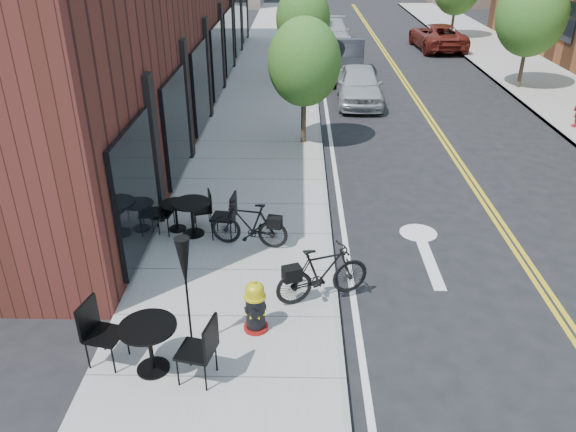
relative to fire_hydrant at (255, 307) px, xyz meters
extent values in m
plane|color=black|center=(1.46, 0.34, -0.58)|extent=(120.00, 120.00, 0.00)
cube|color=#9E9B93|center=(-0.54, 10.34, -0.52)|extent=(4.00, 70.00, 0.12)
cube|color=#471E17|center=(-5.04, 14.34, 2.92)|extent=(5.00, 28.00, 7.00)
cylinder|color=#382B1E|center=(0.86, 9.34, 0.35)|extent=(0.16, 0.16, 1.61)
ellipsoid|color=#32571B|center=(0.86, 9.34, 2.03)|extent=(2.20, 2.20, 2.64)
cylinder|color=#382B1E|center=(0.86, 17.34, 0.38)|extent=(0.16, 0.16, 1.68)
ellipsoid|color=#32571B|center=(0.86, 17.34, 2.14)|extent=(2.30, 2.30, 2.76)
cylinder|color=#382B1E|center=(0.86, 25.34, 0.33)|extent=(0.16, 0.16, 1.57)
ellipsoid|color=#32571B|center=(0.86, 25.34, 1.96)|extent=(2.10, 2.10, 2.52)
cylinder|color=#382B1E|center=(0.86, 33.34, 0.40)|extent=(0.16, 0.16, 1.71)
cylinder|color=#382B1E|center=(10.06, 16.34, 0.45)|extent=(0.16, 0.16, 1.82)
ellipsoid|color=#32571B|center=(10.06, 16.34, 2.48)|extent=(2.80, 2.80, 3.36)
cylinder|color=#382B1E|center=(10.06, 28.34, 0.45)|extent=(0.16, 0.16, 1.82)
cylinder|color=maroon|center=(0.00, 0.00, -0.42)|extent=(0.55, 0.55, 0.06)
cylinder|color=black|center=(0.00, 0.00, -0.11)|extent=(0.43, 0.43, 0.63)
cylinder|color=gold|center=(0.00, 0.00, 0.21)|extent=(0.48, 0.48, 0.04)
cylinder|color=gold|center=(0.00, 0.00, 0.30)|extent=(0.41, 0.41, 0.15)
ellipsoid|color=gold|center=(0.00, 0.00, 0.38)|extent=(0.40, 0.40, 0.18)
cylinder|color=gold|center=(0.00, 0.00, 0.47)|extent=(0.07, 0.07, 0.06)
imported|color=black|center=(-0.33, 2.80, 0.05)|extent=(1.74, 0.78, 1.01)
imported|color=black|center=(1.16, 0.91, 0.08)|extent=(1.86, 1.12, 1.08)
cylinder|color=black|center=(-1.52, -1.01, -0.44)|extent=(0.61, 0.61, 0.03)
cylinder|color=black|center=(-1.52, -1.01, -0.04)|extent=(0.08, 0.08, 0.80)
cylinder|color=black|center=(-1.52, -1.01, 0.37)|extent=(1.05, 1.05, 0.03)
cylinder|color=black|center=(-2.02, 3.49, -0.44)|extent=(0.48, 0.48, 0.03)
cylinder|color=black|center=(-2.02, 3.49, -0.14)|extent=(0.07, 0.07, 0.62)
cylinder|color=black|center=(-2.02, 3.49, 0.18)|extent=(0.84, 0.84, 0.03)
cylinder|color=black|center=(-1.62, 3.27, -0.44)|extent=(0.53, 0.53, 0.03)
cylinder|color=black|center=(-1.62, 3.27, -0.07)|extent=(0.07, 0.07, 0.76)
cylinder|color=black|center=(-1.62, 3.27, 0.32)|extent=(0.92, 0.92, 0.03)
cylinder|color=black|center=(-1.01, -0.47, -0.44)|extent=(0.33, 0.33, 0.04)
cylinder|color=black|center=(-1.01, -0.47, 0.55)|extent=(0.04, 0.04, 1.96)
cone|color=black|center=(-1.01, -0.47, 1.14)|extent=(0.24, 0.24, 0.87)
imported|color=#A7ABAF|center=(3.06, 14.19, 0.14)|extent=(1.81, 4.24, 1.43)
imported|color=black|center=(2.79, 18.42, 0.23)|extent=(2.28, 5.07, 1.62)
imported|color=#ABABB0|center=(2.64, 26.21, 0.12)|extent=(2.05, 4.85, 1.40)
imported|color=maroon|center=(8.44, 25.06, 0.13)|extent=(2.64, 5.21, 1.41)
camera|label=1|loc=(0.69, -7.59, 5.66)|focal=35.00mm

